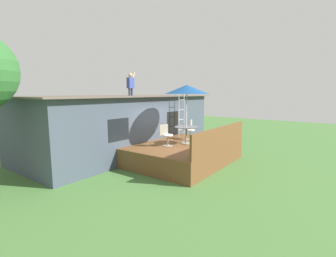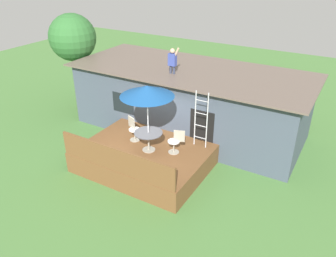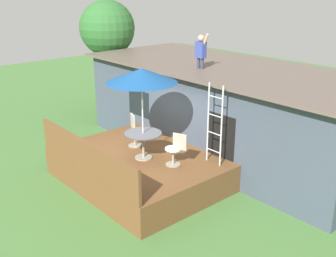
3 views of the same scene
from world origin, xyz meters
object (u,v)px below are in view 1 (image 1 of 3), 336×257
Objects in this scene: patio_table at (186,130)px; patio_chair_left at (166,135)px; patio_umbrella at (187,89)px; person_figure at (131,83)px; step_ladder at (181,115)px; patio_chair_right at (191,130)px.

patio_table is 1.13× the size of patio_chair_left.
patio_umbrella is 2.29× the size of person_figure.
person_figure reaches higher than patio_umbrella.
patio_chair_left is (-0.95, 0.39, -1.89)m from patio_umbrella.
patio_table is 3.51m from person_figure.
patio_table is at bearing -140.51° from step_ladder.
person_figure is 3.61m from patio_chair_right.
patio_umbrella is (0.00, 0.00, 1.76)m from patio_table.
patio_table is at bearing 180.00° from patio_umbrella.
person_figure is at bearing 143.63° from step_ladder.
patio_chair_right is at bearing 20.47° from patio_umbrella.
patio_umbrella is at bearing 0.00° from patio_table.
step_ladder is 2.39× the size of patio_chair_left.
person_figure is at bearing 101.54° from patio_umbrella.
patio_table is 2.02m from step_ladder.
patio_chair_right is at bearing -57.93° from person_figure.
patio_chair_left is at bearing -21.62° from patio_chair_right.
patio_umbrella reaches higher than patio_chair_left.
patio_table is 1.13× the size of patio_chair_right.
patio_table is 1.04m from patio_chair_left.
patio_table is 0.47× the size of step_ladder.
patio_table is 1.76m from patio_umbrella.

